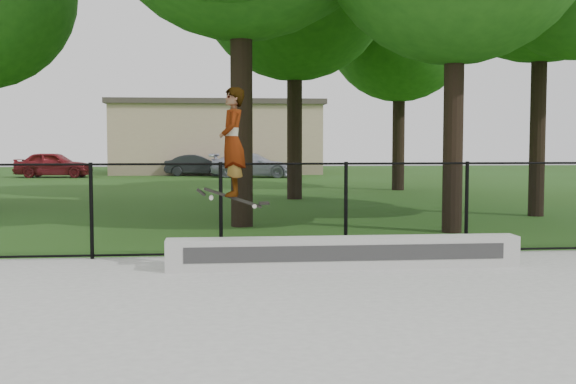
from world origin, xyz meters
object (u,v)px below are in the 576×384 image
(grind_ledge, at_px, (344,253))
(car_c, at_px, (253,165))
(car_a, at_px, (54,164))
(car_b, at_px, (197,165))
(skater_airborne, at_px, (232,145))

(grind_ledge, relative_size, car_c, 1.25)
(grind_ledge, distance_m, car_a, 30.69)
(grind_ledge, distance_m, car_b, 30.03)
(car_c, xyz_separation_m, skater_airborne, (-1.72, -27.98, 1.19))
(car_c, relative_size, skater_airborne, 2.36)
(grind_ledge, xyz_separation_m, car_b, (-2.85, 29.89, 0.30))
(grind_ledge, xyz_separation_m, skater_airborne, (-1.60, -0.07, 1.55))
(car_a, distance_m, car_c, 10.49)
(car_a, bearing_deg, skater_airborne, -157.42)
(grind_ledge, bearing_deg, car_b, 95.45)
(car_b, height_order, skater_airborne, skater_airborne)
(grind_ledge, bearing_deg, car_c, 89.76)
(grind_ledge, relative_size, car_a, 1.29)
(car_b, distance_m, skater_airborne, 30.01)
(grind_ledge, xyz_separation_m, car_c, (0.11, 27.91, 0.36))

